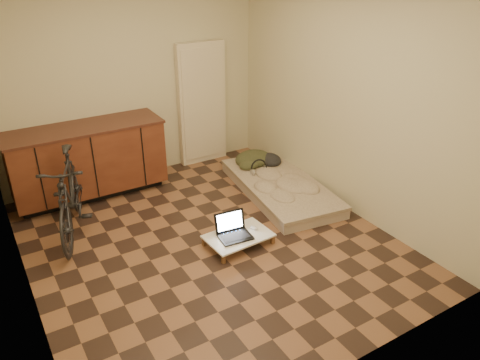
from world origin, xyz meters
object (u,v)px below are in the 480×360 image
laptop (233,231)px  bicycle (69,191)px  futon (280,187)px  lap_desk (238,236)px

laptop → bicycle: bearing=146.6°
futon → laptop: laptop is taller
bicycle → futon: (2.45, -0.42, -0.42)m
bicycle → futon: bicycle is taller
lap_desk → laptop: 0.08m
bicycle → lap_desk: (1.40, -1.15, -0.40)m
bicycle → lap_desk: size_ratio=2.22×
futon → laptop: 1.30m
bicycle → laptop: size_ratio=4.30×
bicycle → lap_desk: bicycle is taller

